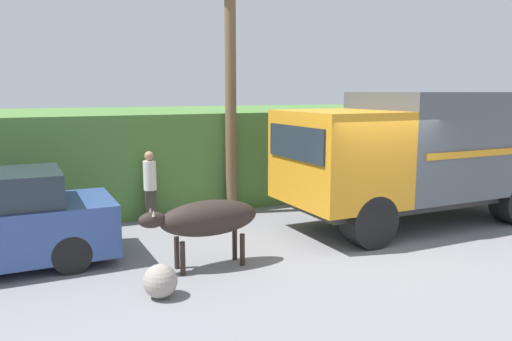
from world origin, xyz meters
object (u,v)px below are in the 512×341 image
at_px(pedestrian_on_hill, 150,183).
at_px(roadside_rock, 160,281).
at_px(cargo_truck, 427,150).
at_px(utility_pole, 231,81).
at_px(brown_cow, 207,219).

distance_m(pedestrian_on_hill, roadside_rock, 4.49).
bearing_deg(roadside_rock, pedestrian_on_hill, 78.02).
bearing_deg(cargo_truck, pedestrian_on_hill, 155.44).
bearing_deg(utility_pole, cargo_truck, -36.15).
bearing_deg(roadside_rock, cargo_truck, 13.55).
bearing_deg(pedestrian_on_hill, roadside_rock, 79.80).
height_order(cargo_truck, pedestrian_on_hill, cargo_truck).
distance_m(pedestrian_on_hill, utility_pole, 3.13).
xyz_separation_m(brown_cow, pedestrian_on_hill, (-0.16, 3.41, 0.08)).
height_order(cargo_truck, brown_cow, cargo_truck).
bearing_deg(utility_pole, pedestrian_on_hill, -179.12).
bearing_deg(brown_cow, cargo_truck, 12.86).
relative_size(cargo_truck, utility_pole, 1.06).
distance_m(utility_pole, roadside_rock, 6.10).
distance_m(brown_cow, utility_pole, 4.62).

